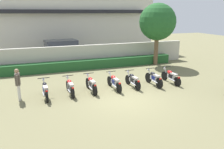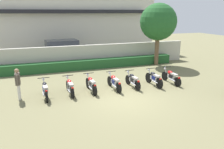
{
  "view_description": "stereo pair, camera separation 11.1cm",
  "coord_description": "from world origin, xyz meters",
  "px_view_note": "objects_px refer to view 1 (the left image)",
  "views": [
    {
      "loc": [
        -4.19,
        -9.61,
        4.26
      ],
      "look_at": [
        0.0,
        1.94,
        0.82
      ],
      "focal_mm": 35.69,
      "sensor_mm": 36.0,
      "label": 1
    },
    {
      "loc": [
        -4.08,
        -9.64,
        4.26
      ],
      "look_at": [
        0.0,
        1.94,
        0.82
      ],
      "focal_mm": 35.69,
      "sensor_mm": 36.0,
      "label": 2
    }
  ],
  "objects_px": {
    "motorcycle_in_row_0": "(45,90)",
    "motorcycle_in_row_2": "(91,84)",
    "tree_near_inspector": "(158,22)",
    "motorcycle_in_row_6": "(171,76)",
    "motorcycle_in_row_4": "(133,80)",
    "motorcycle_in_row_1": "(70,87)",
    "inspector_person": "(18,82)",
    "motorcycle_in_row_3": "(114,82)",
    "parked_car": "(63,51)",
    "motorcycle_in_row_5": "(154,78)"
  },
  "relations": [
    {
      "from": "tree_near_inspector",
      "to": "motorcycle_in_row_6",
      "type": "bearing_deg",
      "value": -110.16
    },
    {
      "from": "motorcycle_in_row_0",
      "to": "motorcycle_in_row_3",
      "type": "relative_size",
      "value": 0.97
    },
    {
      "from": "motorcycle_in_row_5",
      "to": "motorcycle_in_row_6",
      "type": "xyz_separation_m",
      "value": [
        1.21,
        0.01,
        -0.01
      ]
    },
    {
      "from": "tree_near_inspector",
      "to": "motorcycle_in_row_3",
      "type": "relative_size",
      "value": 2.6
    },
    {
      "from": "parked_car",
      "to": "tree_near_inspector",
      "type": "relative_size",
      "value": 0.94
    },
    {
      "from": "motorcycle_in_row_2",
      "to": "motorcycle_in_row_3",
      "type": "bearing_deg",
      "value": -94.71
    },
    {
      "from": "parked_car",
      "to": "motorcycle_in_row_5",
      "type": "height_order",
      "value": "parked_car"
    },
    {
      "from": "motorcycle_in_row_1",
      "to": "inspector_person",
      "type": "relative_size",
      "value": 1.13
    },
    {
      "from": "motorcycle_in_row_1",
      "to": "motorcycle_in_row_4",
      "type": "distance_m",
      "value": 3.65
    },
    {
      "from": "motorcycle_in_row_6",
      "to": "tree_near_inspector",
      "type": "bearing_deg",
      "value": -21.76
    },
    {
      "from": "parked_car",
      "to": "motorcycle_in_row_1",
      "type": "bearing_deg",
      "value": -102.66
    },
    {
      "from": "tree_near_inspector",
      "to": "motorcycle_in_row_1",
      "type": "height_order",
      "value": "tree_near_inspector"
    },
    {
      "from": "parked_car",
      "to": "motorcycle_in_row_0",
      "type": "bearing_deg",
      "value": -110.57
    },
    {
      "from": "tree_near_inspector",
      "to": "motorcycle_in_row_0",
      "type": "bearing_deg",
      "value": -152.63
    },
    {
      "from": "motorcycle_in_row_2",
      "to": "motorcycle_in_row_6",
      "type": "relative_size",
      "value": 0.98
    },
    {
      "from": "motorcycle_in_row_2",
      "to": "motorcycle_in_row_4",
      "type": "height_order",
      "value": "motorcycle_in_row_2"
    },
    {
      "from": "tree_near_inspector",
      "to": "motorcycle_in_row_4",
      "type": "relative_size",
      "value": 2.78
    },
    {
      "from": "motorcycle_in_row_1",
      "to": "motorcycle_in_row_4",
      "type": "relative_size",
      "value": 1.01
    },
    {
      "from": "motorcycle_in_row_1",
      "to": "motorcycle_in_row_3",
      "type": "relative_size",
      "value": 0.94
    },
    {
      "from": "motorcycle_in_row_1",
      "to": "inspector_person",
      "type": "height_order",
      "value": "inspector_person"
    },
    {
      "from": "motorcycle_in_row_2",
      "to": "motorcycle_in_row_4",
      "type": "relative_size",
      "value": 1.05
    },
    {
      "from": "motorcycle_in_row_0",
      "to": "motorcycle_in_row_3",
      "type": "xyz_separation_m",
      "value": [
        3.78,
        0.08,
        -0.01
      ]
    },
    {
      "from": "tree_near_inspector",
      "to": "inspector_person",
      "type": "height_order",
      "value": "tree_near_inspector"
    },
    {
      "from": "inspector_person",
      "to": "motorcycle_in_row_5",
      "type": "bearing_deg",
      "value": -2.28
    },
    {
      "from": "motorcycle_in_row_3",
      "to": "motorcycle_in_row_0",
      "type": "bearing_deg",
      "value": 88.49
    },
    {
      "from": "motorcycle_in_row_3",
      "to": "motorcycle_in_row_4",
      "type": "xyz_separation_m",
      "value": [
        1.15,
        -0.02,
        -0.01
      ]
    },
    {
      "from": "parked_car",
      "to": "tree_near_inspector",
      "type": "distance_m",
      "value": 8.57
    },
    {
      "from": "motorcycle_in_row_4",
      "to": "motorcycle_in_row_6",
      "type": "height_order",
      "value": "motorcycle_in_row_6"
    },
    {
      "from": "motorcycle_in_row_2",
      "to": "motorcycle_in_row_5",
      "type": "distance_m",
      "value": 3.82
    },
    {
      "from": "motorcycle_in_row_0",
      "to": "motorcycle_in_row_1",
      "type": "bearing_deg",
      "value": -87.65
    },
    {
      "from": "motorcycle_in_row_2",
      "to": "motorcycle_in_row_6",
      "type": "distance_m",
      "value": 5.03
    },
    {
      "from": "parked_car",
      "to": "motorcycle_in_row_6",
      "type": "distance_m",
      "value": 10.41
    },
    {
      "from": "parked_car",
      "to": "tree_near_inspector",
      "type": "height_order",
      "value": "tree_near_inspector"
    },
    {
      "from": "motorcycle_in_row_5",
      "to": "motorcycle_in_row_4",
      "type": "bearing_deg",
      "value": 83.3
    },
    {
      "from": "motorcycle_in_row_1",
      "to": "motorcycle_in_row_6",
      "type": "height_order",
      "value": "motorcycle_in_row_1"
    },
    {
      "from": "motorcycle_in_row_0",
      "to": "motorcycle_in_row_5",
      "type": "distance_m",
      "value": 6.26
    },
    {
      "from": "motorcycle_in_row_0",
      "to": "motorcycle_in_row_2",
      "type": "bearing_deg",
      "value": -89.05
    },
    {
      "from": "parked_car",
      "to": "motorcycle_in_row_2",
      "type": "height_order",
      "value": "parked_car"
    },
    {
      "from": "motorcycle_in_row_0",
      "to": "motorcycle_in_row_2",
      "type": "relative_size",
      "value": 0.99
    },
    {
      "from": "motorcycle_in_row_2",
      "to": "motorcycle_in_row_1",
      "type": "bearing_deg",
      "value": 88.94
    },
    {
      "from": "motorcycle_in_row_1",
      "to": "motorcycle_in_row_3",
      "type": "height_order",
      "value": "motorcycle_in_row_1"
    },
    {
      "from": "motorcycle_in_row_0",
      "to": "inspector_person",
      "type": "bearing_deg",
      "value": 76.66
    },
    {
      "from": "motorcycle_in_row_3",
      "to": "motorcycle_in_row_4",
      "type": "height_order",
      "value": "motorcycle_in_row_3"
    },
    {
      "from": "motorcycle_in_row_6",
      "to": "motorcycle_in_row_2",
      "type": "bearing_deg",
      "value": 86.45
    },
    {
      "from": "motorcycle_in_row_1",
      "to": "motorcycle_in_row_2",
      "type": "distance_m",
      "value": 1.17
    },
    {
      "from": "motorcycle_in_row_2",
      "to": "inspector_person",
      "type": "distance_m",
      "value": 3.73
    },
    {
      "from": "tree_near_inspector",
      "to": "motorcycle_in_row_0",
      "type": "relative_size",
      "value": 2.67
    },
    {
      "from": "motorcycle_in_row_2",
      "to": "motorcycle_in_row_6",
      "type": "bearing_deg",
      "value": -94.55
    },
    {
      "from": "motorcycle_in_row_5",
      "to": "motorcycle_in_row_6",
      "type": "bearing_deg",
      "value": -91.39
    },
    {
      "from": "motorcycle_in_row_3",
      "to": "motorcycle_in_row_4",
      "type": "distance_m",
      "value": 1.15
    }
  ]
}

